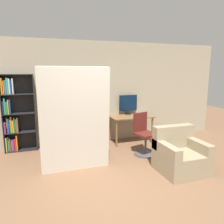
# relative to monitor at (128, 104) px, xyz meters

# --- Properties ---
(ground_plane) EXTENTS (16.00, 16.00, 0.00)m
(ground_plane) POSITION_rel_monitor_xyz_m (-1.18, -2.74, -1.03)
(ground_plane) COLOR brown
(wall_back) EXTENTS (8.00, 0.06, 2.70)m
(wall_back) POSITION_rel_monitor_xyz_m (-1.18, 0.14, 0.32)
(wall_back) COLOR tan
(wall_back) RESTS_ON ground
(desk) EXTENTS (1.14, 0.68, 0.73)m
(desk) POSITION_rel_monitor_xyz_m (-0.01, -0.23, -0.40)
(desk) COLOR brown
(desk) RESTS_ON ground
(monitor) EXTENTS (0.52, 0.19, 0.54)m
(monitor) POSITION_rel_monitor_xyz_m (0.00, 0.00, 0.00)
(monitor) COLOR black
(monitor) RESTS_ON desk
(office_chair) EXTENTS (0.54, 0.54, 0.97)m
(office_chair) POSITION_rel_monitor_xyz_m (-0.08, -1.17, -0.63)
(office_chair) COLOR #4C4C51
(office_chair) RESTS_ON ground
(bookshelf) EXTENTS (0.74, 0.26, 1.85)m
(bookshelf) POSITION_rel_monitor_xyz_m (-2.92, 0.01, -0.12)
(bookshelf) COLOR black
(bookshelf) RESTS_ON ground
(mattress_near) EXTENTS (1.32, 0.31, 2.01)m
(mattress_near) POSITION_rel_monitor_xyz_m (-1.72, -1.49, -0.02)
(mattress_near) COLOR beige
(mattress_near) RESTS_ON ground
(mattress_far) EXTENTS (1.32, 0.23, 2.01)m
(mattress_far) POSITION_rel_monitor_xyz_m (-1.72, -1.17, -0.03)
(mattress_far) COLOR beige
(mattress_far) RESTS_ON ground
(armchair) EXTENTS (0.85, 0.80, 0.85)m
(armchair) POSITION_rel_monitor_xyz_m (0.17, -2.19, -0.71)
(armchair) COLOR gray
(armchair) RESTS_ON ground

